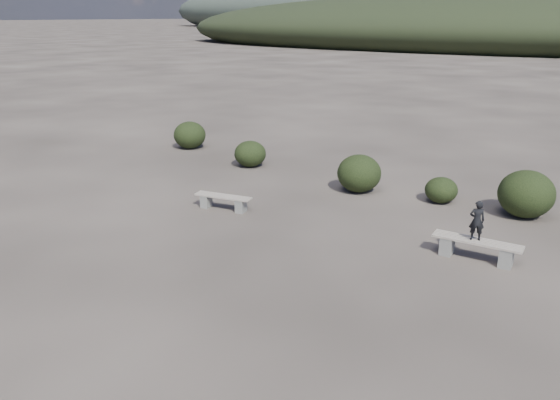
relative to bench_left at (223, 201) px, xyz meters
The scene contains 9 objects.
ground 5.37m from the bench_left, 58.08° to the right, with size 1200.00×1200.00×0.00m, color #2F2924.
bench_left is the anchor object (origin of this frame).
bench_right 6.97m from the bench_left, ahead, with size 1.98×0.52×0.49m.
seated_person 6.95m from the bench_left, ahead, with size 0.34×0.22×0.93m, color black.
shrub_a 4.76m from the bench_left, 118.15° to the left, with size 1.17×1.17×0.95m, color black.
shrub_b 4.46m from the bench_left, 57.08° to the left, with size 1.38×1.38×1.18m, color black.
shrub_c 6.45m from the bench_left, 40.25° to the left, with size 0.96×0.96×0.77m, color black.
shrub_d 8.41m from the bench_left, 30.67° to the left, with size 1.50×1.50×1.31m, color black.
shrub_f 7.93m from the bench_left, 140.23° to the left, with size 1.32×1.32×1.12m, color black.
Camera 1 is at (6.87, -6.69, 5.30)m, focal length 35.00 mm.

